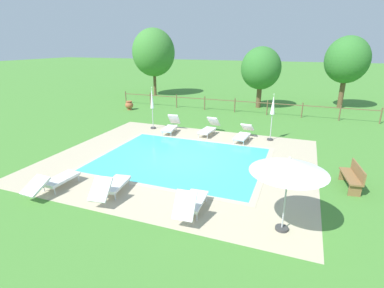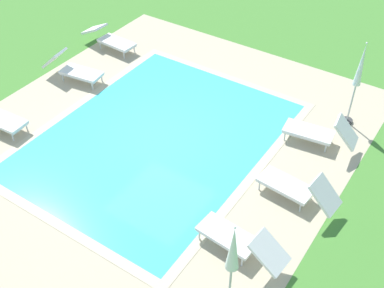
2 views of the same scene
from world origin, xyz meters
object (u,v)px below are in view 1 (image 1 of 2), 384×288
patio_umbrella_open_by_bench (289,166)px  tree_centre (261,68)px  tree_far_west (347,60)px  terracotta_urn_near_fence (129,105)px  sun_lounger_south_far (209,128)px  patio_umbrella_closed_row_west (273,110)px  sun_lounger_north_near_steps (171,126)px  tree_west_mid (154,53)px  sun_lounger_north_far (244,134)px  sun_lounger_north_end (191,202)px  sun_lounger_south_near_corner (54,181)px  patio_umbrella_closed_row_east (152,103)px  wooden_bench_lawn_side (353,176)px  sun_lounger_north_mid (111,185)px

patio_umbrella_open_by_bench → tree_centre: size_ratio=0.46×
tree_far_west → terracotta_urn_near_fence: bearing=-156.7°
sun_lounger_south_far → patio_umbrella_closed_row_west: (3.37, 0.16, 1.28)m
sun_lounger_north_near_steps → tree_west_mid: (-6.94, 11.33, 3.68)m
sun_lounger_north_far → sun_lounger_south_far: 2.07m
patio_umbrella_closed_row_west → tree_west_mid: 16.71m
tree_centre → sun_lounger_north_far: bearing=-86.2°
sun_lounger_north_end → patio_umbrella_closed_row_west: bearing=80.5°
sun_lounger_north_end → terracotta_urn_near_fence: bearing=129.0°
sun_lounger_north_far → terracotta_urn_near_fence: 10.77m
tree_west_mid → sun_lounger_south_far: bearing=-50.2°
sun_lounger_south_far → patio_umbrella_open_by_bench: bearing=-59.6°
sun_lounger_south_near_corner → patio_umbrella_closed_row_east: 8.35m
patio_umbrella_closed_row_east → sun_lounger_south_far: bearing=0.6°
patio_umbrella_open_by_bench → sun_lounger_north_near_steps: bearing=132.3°
sun_lounger_south_near_corner → tree_west_mid: (-6.10, 19.25, 3.72)m
patio_umbrella_closed_row_east → terracotta_urn_near_fence: patio_umbrella_closed_row_east is taller
wooden_bench_lawn_side → tree_far_west: size_ratio=0.28×
terracotta_urn_near_fence → tree_far_west: bearing=23.3°
sun_lounger_south_near_corner → sun_lounger_north_near_steps: bearing=83.9°
tree_far_west → patio_umbrella_open_by_bench: bearing=-99.0°
patio_umbrella_open_by_bench → tree_far_west: size_ratio=0.40×
sun_lounger_north_end → patio_umbrella_closed_row_west: patio_umbrella_closed_row_west is taller
sun_lounger_south_far → patio_umbrella_closed_row_east: bearing=-179.4°
sun_lounger_north_near_steps → wooden_bench_lawn_side: bearing=-24.3°
sun_lounger_north_end → tree_centre: bearing=91.9°
sun_lounger_north_mid → tree_centre: size_ratio=0.43×
patio_umbrella_open_by_bench → wooden_bench_lawn_side: bearing=58.8°
wooden_bench_lawn_side → terracotta_urn_near_fence: bearing=149.8°
wooden_bench_lawn_side → tree_west_mid: bearing=135.9°
sun_lounger_north_near_steps → tree_far_west: 15.11m
sun_lounger_north_mid → sun_lounger_north_end: 2.92m
sun_lounger_north_mid → sun_lounger_north_far: bearing=68.6°
tree_far_west → tree_west_mid: bearing=179.0°
tree_west_mid → tree_centre: tree_west_mid is taller
sun_lounger_north_near_steps → tree_west_mid: bearing=121.5°
sun_lounger_north_mid → sun_lounger_north_near_steps: bearing=99.6°
sun_lounger_north_near_steps → sun_lounger_south_far: (2.20, 0.36, -0.01)m
tree_far_west → sun_lounger_south_far: bearing=-125.4°
sun_lounger_south_near_corner → patio_umbrella_closed_row_east: (-0.50, 8.25, 1.22)m
patio_umbrella_closed_row_west → tree_west_mid: tree_west_mid is taller
terracotta_urn_near_fence → tree_far_west: 17.06m
sun_lounger_south_far → sun_lounger_south_near_corner: bearing=-110.2°
patio_umbrella_closed_row_east → tree_far_west: (11.12, 10.71, 2.12)m
sun_lounger_south_far → wooden_bench_lawn_side: sun_lounger_south_far is taller
sun_lounger_north_mid → sun_lounger_north_end: sun_lounger_north_end is taller
sun_lounger_south_near_corner → sun_lounger_north_far: bearing=57.3°
sun_lounger_north_mid → sun_lounger_south_near_corner: bearing=-170.4°
sun_lounger_north_near_steps → sun_lounger_north_end: sun_lounger_north_end is taller
sun_lounger_south_near_corner → wooden_bench_lawn_side: wooden_bench_lawn_side is taller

